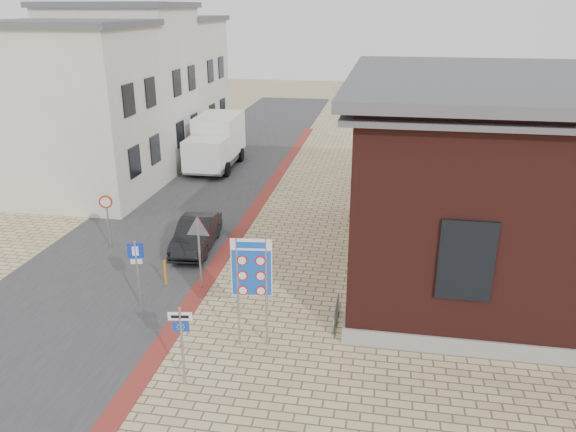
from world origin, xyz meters
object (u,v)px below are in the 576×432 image
Objects in this scene: parking_sign at (137,263)px; box_truck at (216,142)px; sedan at (196,234)px; essen_sign at (181,335)px; bollard at (165,273)px; border_sign at (252,270)px.

box_truck is at bearing 85.35° from parking_sign.
sedan is 4.70m from parking_sign.
box_truck reaches higher than essen_sign.
box_truck is 20.30m from essen_sign.
parking_sign is 2.39× the size of bollard.
border_sign is at bearing -63.39° from sedan.
box_truck reaches higher than sedan.
border_sign is at bearing -71.19° from box_truck.
sedan is at bearing 89.11° from bollard.
bollard is at bearing -80.91° from box_truck.
parking_sign reaches higher than bollard.
essen_sign reaches higher than sedan.
sedan is at bearing 73.31° from parking_sign.
essen_sign is (2.41, -8.11, 0.81)m from sedan.
box_truck is at bearing 95.44° from essen_sign.
bollard is at bearing 67.42° from parking_sign.
box_truck is 14.94m from bollard.
sedan is 8.50m from essen_sign.
essen_sign is at bearing -129.31° from border_sign.
box_truck reaches higher than parking_sign.
border_sign is 4.35m from parking_sign.
essen_sign is 0.99× the size of parking_sign.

